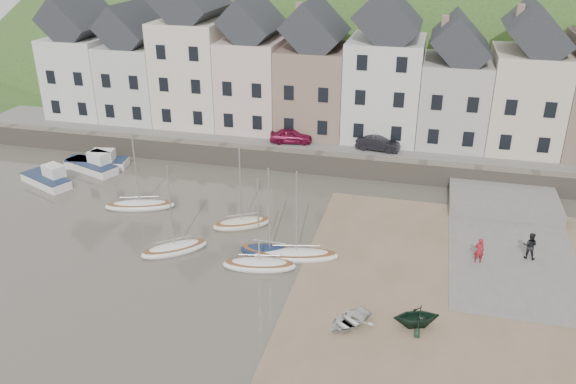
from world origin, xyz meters
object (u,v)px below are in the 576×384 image
(sailboat_0, at_px, (140,205))
(car_right, at_px, (378,143))
(person_red, at_px, (479,250))
(rowboat_green, at_px, (417,316))
(person_dark, at_px, (530,246))
(rowboat_white, at_px, (349,321))
(car_left, at_px, (291,136))

(sailboat_0, bearing_deg, car_right, 37.71)
(person_red, height_order, car_right, car_right)
(sailboat_0, distance_m, rowboat_green, 23.14)
(sailboat_0, bearing_deg, person_dark, -1.53)
(rowboat_white, distance_m, person_red, 10.86)
(rowboat_green, distance_m, person_red, 8.26)
(sailboat_0, bearing_deg, person_red, -4.81)
(rowboat_green, distance_m, car_left, 25.60)
(rowboat_white, bearing_deg, person_dark, 79.31)
(sailboat_0, relative_size, person_red, 3.72)
(person_dark, xyz_separation_m, car_left, (-19.04, 13.52, 1.23))
(person_red, relative_size, car_left, 0.45)
(car_left, bearing_deg, person_red, -142.47)
(person_dark, distance_m, car_left, 23.38)
(person_dark, relative_size, car_right, 0.48)
(person_dark, bearing_deg, rowboat_white, 56.58)
(sailboat_0, distance_m, person_dark, 27.72)
(car_right, bearing_deg, car_left, 96.49)
(sailboat_0, bearing_deg, rowboat_green, -24.41)
(person_red, bearing_deg, car_right, -68.54)
(rowboat_white, bearing_deg, car_left, 146.82)
(car_left, bearing_deg, rowboat_green, -160.36)
(rowboat_green, height_order, car_left, car_left)
(rowboat_green, relative_size, person_dark, 1.36)
(car_left, height_order, car_right, car_left)
(rowboat_green, relative_size, person_red, 1.45)
(rowboat_green, distance_m, car_right, 22.85)
(car_left, bearing_deg, car_right, -99.40)
(rowboat_white, height_order, car_right, car_right)
(sailboat_0, relative_size, rowboat_white, 2.27)
(sailboat_0, xyz_separation_m, car_left, (8.67, 12.77, 1.99))
(person_red, xyz_separation_m, car_left, (-15.88, 14.84, 1.28))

